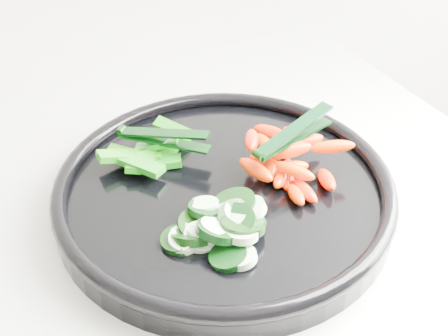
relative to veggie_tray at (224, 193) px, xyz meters
name	(u,v)px	position (x,y,z in m)	size (l,w,h in m)	color
veggie_tray	(224,193)	(0.00, 0.00, 0.00)	(0.41, 0.41, 0.04)	black
cucumber_pile	(215,227)	(-0.04, -0.06, 0.01)	(0.13, 0.11, 0.04)	black
carrot_pile	(284,159)	(0.08, 0.00, 0.02)	(0.13, 0.16, 0.05)	red
pepper_pile	(149,154)	(-0.05, 0.09, 0.01)	(0.12, 0.10, 0.04)	#11690A
tong_carrot	(292,135)	(0.08, 0.00, 0.05)	(0.11, 0.04, 0.02)	black
tong_pepper	(161,137)	(-0.03, 0.09, 0.03)	(0.09, 0.09, 0.02)	black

